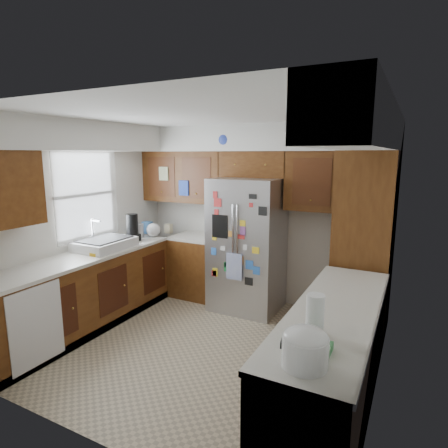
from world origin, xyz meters
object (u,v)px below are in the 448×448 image
at_px(fridge, 247,245).
at_px(paper_towel, 315,314).
at_px(pantry, 364,245).
at_px(rice_cooker, 305,346).

distance_m(fridge, paper_towel, 2.60).
relative_size(fridge, paper_towel, 6.62).
xyz_separation_m(pantry, paper_towel, (-0.05, -2.10, -0.02)).
bearing_deg(fridge, pantry, -2.06).
distance_m(pantry, paper_towel, 2.10).
bearing_deg(rice_cooker, pantry, 89.99).
xyz_separation_m(pantry, rice_cooker, (-0.00, -2.53, -0.03)).
relative_size(fridge, rice_cooker, 6.51).
height_order(rice_cooker, paper_towel, paper_towel).
bearing_deg(rice_cooker, paper_towel, 96.60).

